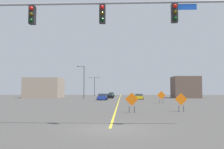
# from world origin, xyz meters

# --- Properties ---
(ground) EXTENTS (198.08, 198.08, 0.00)m
(ground) POSITION_xyz_m (0.00, 0.00, 0.00)
(ground) COLOR #4C4947
(road_centre_stripe) EXTENTS (0.16, 110.05, 0.01)m
(road_centre_stripe) POSITION_xyz_m (0.00, 55.02, 0.00)
(road_centre_stripe) COLOR yellow
(road_centre_stripe) RESTS_ON ground
(traffic_signal_assembly) EXTENTS (16.24, 0.44, 7.48)m
(traffic_signal_assembly) POSITION_xyz_m (-2.66, -0.02, 5.84)
(traffic_signal_assembly) COLOR gray
(traffic_signal_assembly) RESTS_ON ground
(street_lamp_far_left) EXTENTS (3.90, 0.24, 7.12)m
(street_lamp_far_left) POSITION_xyz_m (-9.79, 75.46, 4.32)
(street_lamp_far_left) COLOR black
(street_lamp_far_left) RESTS_ON ground
(street_lamp_far_right) EXTENTS (1.96, 0.24, 8.56)m
(street_lamp_far_right) POSITION_xyz_m (-9.48, 48.15, 4.71)
(street_lamp_far_right) COLOR black
(street_lamp_far_right) RESTS_ON ground
(construction_sign_left_lane) EXTENTS (1.26, 0.14, 1.89)m
(construction_sign_left_lane) POSITION_xyz_m (1.58, 9.34, 1.17)
(construction_sign_left_lane) COLOR orange
(construction_sign_left_lane) RESTS_ON ground
(construction_sign_left_shoulder) EXTENTS (1.21, 0.05, 1.83)m
(construction_sign_left_shoulder) POSITION_xyz_m (6.43, 10.28, 1.14)
(construction_sign_left_shoulder) COLOR orange
(construction_sign_left_shoulder) RESTS_ON ground
(construction_sign_median_near) EXTENTS (1.36, 0.05, 2.00)m
(construction_sign_median_near) POSITION_xyz_m (7.01, 25.31, 1.24)
(construction_sign_median_near) COLOR orange
(construction_sign_median_near) RESTS_ON ground
(car_green_near) EXTENTS (2.03, 4.16, 1.45)m
(car_green_near) POSITION_xyz_m (-2.94, 65.80, 0.68)
(car_green_near) COLOR #196B38
(car_green_near) RESTS_ON ground
(car_yellow_mid) EXTENTS (2.27, 3.97, 1.29)m
(car_yellow_mid) POSITION_xyz_m (4.65, 43.02, 0.63)
(car_yellow_mid) COLOR gold
(car_yellow_mid) RESTS_ON ground
(car_blue_passing) EXTENTS (2.12, 4.04, 1.40)m
(car_blue_passing) POSITION_xyz_m (-3.65, 38.45, 0.64)
(car_blue_passing) COLOR #1E389E
(car_blue_passing) RESTS_ON ground
(car_black_far) EXTENTS (2.06, 4.31, 1.19)m
(car_black_far) POSITION_xyz_m (-2.68, 50.43, 0.56)
(car_black_far) COLOR black
(car_black_far) RESTS_ON ground
(roadside_building_west) EXTENTS (10.10, 8.02, 5.71)m
(roadside_building_west) POSITION_xyz_m (-22.13, 54.61, 2.86)
(roadside_building_west) COLOR gray
(roadside_building_west) RESTS_ON ground
(roadside_building_east) EXTENTS (7.05, 6.62, 5.97)m
(roadside_building_east) POSITION_xyz_m (18.41, 53.40, 2.98)
(roadside_building_east) COLOR brown
(roadside_building_east) RESTS_ON ground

